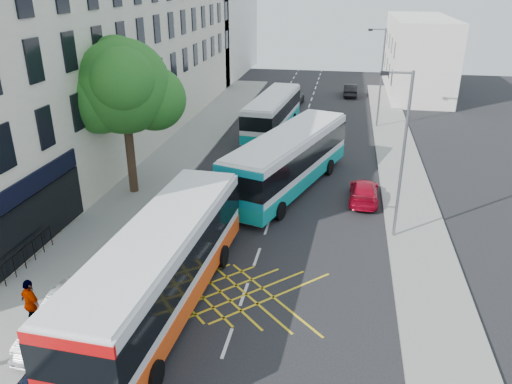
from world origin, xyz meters
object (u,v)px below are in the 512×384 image
at_px(parked_car_blue, 63,354).
at_px(distant_car_dark, 350,90).
at_px(lamp_near, 402,149).
at_px(bus_near, 161,266).
at_px(lamp_far, 380,73).
at_px(bus_mid, 289,160).
at_px(parked_car_silver, 71,315).
at_px(pedestrian_far, 31,304).
at_px(red_hatchback, 364,192).
at_px(street_tree, 123,88).
at_px(bus_far, 273,113).
at_px(distant_car_grey, 291,99).

distance_m(parked_car_blue, distant_car_dark, 44.40).
distance_m(lamp_near, bus_near, 12.01).
relative_size(lamp_far, bus_mid, 0.64).
height_order(lamp_near, distant_car_dark, lamp_near).
distance_m(parked_car_silver, pedestrian_far, 1.45).
height_order(lamp_far, parked_car_blue, lamp_far).
relative_size(lamp_near, red_hatchback, 2.01).
distance_m(lamp_far, parked_car_silver, 31.94).
distance_m(lamp_near, distant_car_dark, 32.63).
xyz_separation_m(street_tree, bus_far, (6.20, 14.39, -4.70)).
relative_size(lamp_far, parked_car_blue, 2.15).
height_order(parked_car_blue, pedestrian_far, pedestrian_far).
bearing_deg(parked_car_blue, distant_car_grey, 83.74).
bearing_deg(lamp_far, bus_mid, -111.54).
bearing_deg(distant_car_dark, distant_car_grey, 41.24).
bearing_deg(bus_mid, distant_car_dark, 100.19).
relative_size(street_tree, parked_car_silver, 1.87).
distance_m(lamp_near, parked_car_silver, 15.58).
bearing_deg(red_hatchback, lamp_near, 108.29).
bearing_deg(bus_mid, parked_car_blue, -90.14).
height_order(lamp_near, bus_near, lamp_near).
bearing_deg(lamp_far, parked_car_blue, -109.58).
bearing_deg(parked_car_blue, red_hatchback, 55.91).
xyz_separation_m(bus_far, parked_car_blue, (-2.59, -28.55, -0.96)).
bearing_deg(parked_car_blue, lamp_near, 43.59).
relative_size(lamp_far, parked_car_silver, 1.70).
bearing_deg(lamp_far, lamp_near, -90.00).
bearing_deg(pedestrian_far, street_tree, -56.57).
distance_m(bus_mid, distant_car_grey, 21.76).
relative_size(street_tree, red_hatchback, 2.21).
distance_m(lamp_near, red_hatchback, 6.01).
xyz_separation_m(lamp_far, parked_car_silver, (-11.80, -29.43, -3.84)).
bearing_deg(lamp_far, pedestrian_far, -114.08).
bearing_deg(distant_car_dark, bus_far, 65.87).
distance_m(bus_far, red_hatchback, 14.98).
distance_m(bus_mid, pedestrian_far, 16.66).
distance_m(street_tree, bus_far, 16.35).
xyz_separation_m(bus_near, bus_far, (0.60, 24.67, -0.21)).
height_order(bus_mid, pedestrian_far, bus_mid).
height_order(red_hatchback, distant_car_dark, distant_car_dark).
distance_m(parked_car_silver, distant_car_dark, 42.82).
xyz_separation_m(red_hatchback, distant_car_grey, (-6.75, 22.71, 0.02)).
relative_size(street_tree, pedestrian_far, 4.47).
xyz_separation_m(parked_car_blue, red_hatchback, (9.82, 15.46, -0.05)).
height_order(street_tree, bus_near, street_tree).
bearing_deg(bus_mid, distant_car_grey, 113.63).
height_order(street_tree, pedestrian_far, street_tree).
xyz_separation_m(lamp_near, bus_far, (-8.51, 17.35, -3.02)).
bearing_deg(pedestrian_far, distant_car_grey, -71.52).
distance_m(street_tree, distant_car_dark, 32.38).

